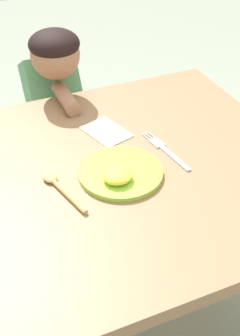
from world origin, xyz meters
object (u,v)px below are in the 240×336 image
(plate, at_px, (120,173))
(fork, at_px, (166,151))
(spoon, at_px, (60,187))
(person, at_px, (56,127))

(plate, xyz_separation_m, fork, (0.18, 0.06, -0.01))
(plate, height_order, spoon, plate)
(fork, distance_m, spoon, 0.35)
(plate, distance_m, fork, 0.19)
(person, bearing_deg, fork, 108.45)
(fork, bearing_deg, person, 10.44)
(plate, relative_size, person, 0.25)
(spoon, bearing_deg, fork, -97.55)
(fork, relative_size, person, 0.24)
(spoon, bearing_deg, plate, -109.02)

